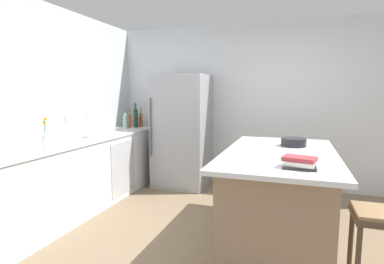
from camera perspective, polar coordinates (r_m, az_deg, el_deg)
ground_plane at (r=3.18m, az=7.73°, el=-20.97°), size 7.20×7.20×0.00m
wall_rear at (r=5.04m, az=12.97°, el=4.80°), size 6.00×0.10×2.60m
wall_left at (r=4.06m, az=-28.30°, el=3.55°), size 0.10×6.00×2.60m
counter_run_left at (r=4.33m, az=-18.99°, el=-7.01°), size 0.66×3.14×0.92m
kitchen_island at (r=3.26m, az=15.80°, el=-11.48°), size 1.06×1.92×0.93m
refrigerator at (r=4.94m, az=-1.82°, el=0.21°), size 0.83×0.78×1.79m
bar_stool at (r=2.63m, az=31.62°, el=-14.99°), size 0.36×0.36×0.68m
sink_faucet at (r=4.03m, az=-22.39°, el=0.74°), size 0.15×0.05×0.30m
flower_vase at (r=3.69m, az=-25.67°, el=-1.06°), size 0.09×0.09×0.32m
paper_towel_roll at (r=4.21m, az=-18.95°, el=0.82°), size 0.14×0.14×0.31m
olive_oil_bottle at (r=5.43m, az=-9.51°, el=2.37°), size 0.06×0.06×0.31m
hot_sauce_bottle at (r=5.32m, az=-9.66°, el=1.92°), size 0.05×0.05×0.23m
wine_bottle at (r=5.24m, az=-10.46°, el=2.67°), size 0.07×0.07×0.41m
vinegar_bottle at (r=5.20m, az=-11.56°, el=2.11°), size 0.05×0.05×0.32m
gin_bottle at (r=5.14m, az=-12.38°, el=1.90°), size 0.07×0.07×0.28m
cookbook_stack at (r=2.50m, az=19.43°, el=-5.41°), size 0.27×0.22×0.09m
mixing_bowl at (r=3.50m, az=18.43°, el=-1.81°), size 0.27×0.27×0.09m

